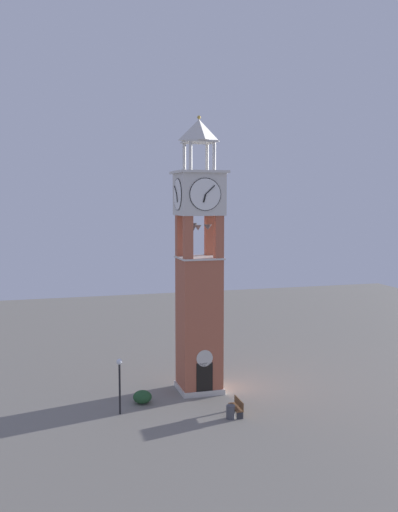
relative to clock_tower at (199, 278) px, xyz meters
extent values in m
plane|color=gray|center=(0.00, 0.00, -7.66)|extent=(80.00, 80.00, 0.00)
cube|color=#AD5B42|center=(0.00, 0.00, -3.19)|extent=(2.61, 2.61, 8.94)
cube|color=beige|center=(0.00, 0.00, -7.49)|extent=(2.81, 2.81, 0.35)
cube|color=black|center=(0.00, -1.32, -6.51)|extent=(1.10, 0.04, 2.20)
cylinder|color=beige|center=(0.00, -1.32, -5.11)|extent=(1.10, 0.04, 1.10)
cube|color=#AD5B42|center=(-1.03, -1.02, 2.70)|extent=(0.56, 0.56, 2.85)
cube|color=#AD5B42|center=(1.03, -1.02, 2.70)|extent=(0.56, 0.56, 2.85)
cube|color=#AD5B42|center=(-1.03, 1.03, 2.70)|extent=(0.56, 0.56, 2.85)
cube|color=#AD5B42|center=(1.03, 1.03, 2.70)|extent=(0.56, 0.56, 2.85)
cube|color=beige|center=(0.00, 0.00, 1.34)|extent=(2.77, 2.77, 0.12)
cone|color=#4C4C51|center=(0.59, -0.05, 3.34)|extent=(0.54, 0.54, 0.37)
cone|color=#4C4C51|center=(-0.23, 0.54, 3.34)|extent=(0.53, 0.53, 0.52)
cone|color=#4C4C51|center=(-0.22, -0.54, 3.34)|extent=(0.47, 0.47, 0.35)
cube|color=beige|center=(0.00, 0.00, 5.49)|extent=(2.85, 2.85, 2.72)
cylinder|color=white|center=(0.00, -1.44, 5.49)|extent=(2.07, 0.05, 2.07)
torus|color=black|center=(0.00, -1.44, 5.49)|extent=(2.09, 0.06, 2.09)
cube|color=black|center=(-0.07, -1.50, 5.24)|extent=(0.22, 0.03, 0.52)
cube|color=black|center=(0.30, -1.50, 5.77)|extent=(0.65, 0.03, 0.61)
cylinder|color=white|center=(0.00, 1.45, 5.49)|extent=(2.07, 0.05, 2.07)
torus|color=black|center=(0.00, 1.45, 5.49)|extent=(2.09, 0.06, 2.09)
cube|color=black|center=(-0.07, 1.51, 5.24)|extent=(0.22, 0.03, 0.52)
cube|color=black|center=(0.30, 1.51, 5.77)|extent=(0.65, 0.03, 0.61)
cylinder|color=white|center=(-1.45, 0.00, 5.49)|extent=(0.05, 2.07, 2.07)
torus|color=black|center=(-1.45, 0.00, 5.49)|extent=(0.06, 2.09, 2.09)
cube|color=black|center=(-1.51, -0.06, 5.24)|extent=(0.03, 0.22, 0.52)
cube|color=black|center=(-1.51, 0.31, 5.77)|extent=(0.03, 0.65, 0.61)
cylinder|color=white|center=(1.45, 0.00, 5.49)|extent=(0.05, 2.07, 2.07)
torus|color=black|center=(1.45, 0.00, 5.49)|extent=(0.06, 2.09, 2.09)
cube|color=black|center=(1.51, -0.06, 5.24)|extent=(0.03, 0.22, 0.52)
cube|color=black|center=(1.51, 0.31, 5.77)|extent=(0.03, 0.65, 0.61)
cube|color=beige|center=(0.00, 0.00, 6.93)|extent=(3.21, 3.21, 0.16)
cylinder|color=beige|center=(-0.78, -0.78, 7.91)|extent=(0.22, 0.22, 1.80)
cylinder|color=beige|center=(0.78, -0.78, 7.91)|extent=(0.22, 0.22, 1.80)
cylinder|color=beige|center=(-0.78, 0.79, 7.91)|extent=(0.22, 0.22, 1.80)
cylinder|color=beige|center=(0.78, 0.79, 7.91)|extent=(0.22, 0.22, 1.80)
cube|color=beige|center=(0.00, 0.00, 8.87)|extent=(2.01, 2.01, 0.12)
pyramid|color=beige|center=(0.00, 0.00, 9.63)|extent=(2.01, 2.01, 1.38)
sphere|color=#B79338|center=(0.00, 0.00, 10.44)|extent=(0.24, 0.24, 0.24)
cube|color=brown|center=(0.89, -4.90, -7.21)|extent=(0.47, 1.61, 0.06)
cube|color=brown|center=(1.08, -4.90, -6.93)|extent=(0.08, 1.60, 0.44)
cube|color=#2D2D33|center=(0.88, -5.62, -7.45)|extent=(0.40, 0.09, 0.42)
cube|color=#2D2D33|center=(0.90, -4.18, -7.45)|extent=(0.40, 0.09, 0.42)
cylinder|color=black|center=(-5.76, -2.87, -6.15)|extent=(0.12, 0.12, 3.03)
sphere|color=silver|center=(-5.76, -2.87, -4.45)|extent=(0.36, 0.36, 0.36)
cylinder|color=#4C4C51|center=(0.38, -5.41, -7.26)|extent=(0.52, 0.52, 0.80)
ellipsoid|color=#234C28|center=(-4.13, -1.42, -7.26)|extent=(1.19, 1.19, 0.81)
camera|label=1|loc=(-10.51, -36.54, 5.23)|focal=40.66mm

